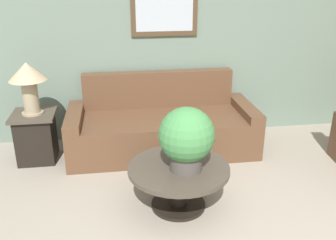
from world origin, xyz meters
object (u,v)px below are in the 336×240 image
Objects in this scene: table_lamp at (28,78)px; potted_plant_on_table at (187,138)px; couch_main at (162,127)px; coffee_table at (179,178)px; side_table at (36,136)px.

table_lamp reaches higher than potted_plant_on_table.
potted_plant_on_table is (0.05, -1.31, 0.45)m from couch_main.
couch_main is 1.26m from coffee_table.
potted_plant_on_table reaches higher than side_table.
potted_plant_on_table is at bearing -87.81° from couch_main.
coffee_table is at bearing -90.34° from couch_main.
couch_main is 1.38m from potted_plant_on_table.
side_table is at bearing 141.28° from potted_plant_on_table.
coffee_table is 2.03m from table_lamp.
couch_main is at bearing 2.62° from side_table.
side_table reaches higher than coffee_table.
coffee_table is 1.61× the size of potted_plant_on_table.
coffee_table is 1.91m from side_table.
side_table is (-1.50, -0.07, 0.00)m from couch_main.
coffee_table is at bearing 138.88° from potted_plant_on_table.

